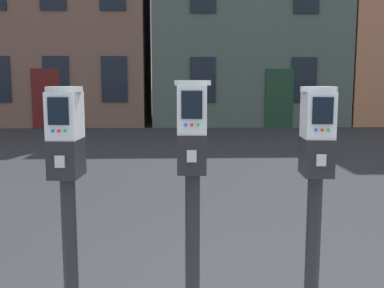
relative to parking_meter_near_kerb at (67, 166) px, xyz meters
The scene contains 5 objects.
parking_meter_near_kerb is the anchor object (origin of this frame).
parking_meter_twin_adjacent 0.75m from the parking_meter_near_kerb, ahead, with size 0.23×0.26×1.55m.
parking_meter_end_of_row 1.50m from the parking_meter_near_kerb, ahead, with size 0.23×0.26×1.52m.
townhouse_green_painted 17.30m from the parking_meter_near_kerb, 105.64° to the left, with size 8.14×5.34×9.45m.
townhouse_cream_stone 17.55m from the parking_meter_near_kerb, 78.56° to the left, with size 7.23×6.43×9.32m.
Camera 1 is at (-0.36, -2.84, 1.69)m, focal length 43.03 mm.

